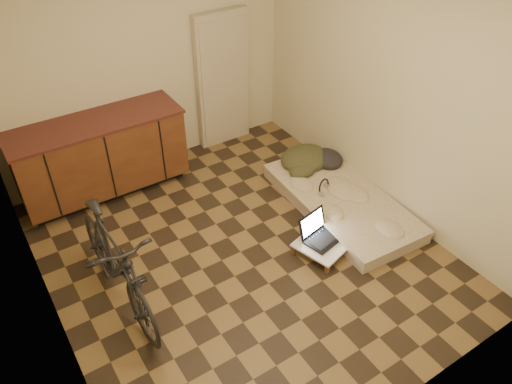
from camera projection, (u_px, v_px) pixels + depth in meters
room_shell at (238, 140)px, 4.19m from camera, size 3.50×4.00×2.60m
cabinets at (101, 156)px, 5.50m from camera, size 1.84×0.62×0.91m
appliance_panel at (222, 80)px, 6.16m from camera, size 0.70×0.10×1.70m
bicycle at (115, 259)px, 4.17m from camera, size 0.53×1.63×1.05m
futon at (341, 201)px, 5.49m from camera, size 1.00×1.92×0.16m
clothing_pile at (311, 153)px, 5.88m from camera, size 0.67×0.57×0.26m
headphones at (324, 187)px, 5.45m from camera, size 0.27×0.26×0.14m
lap_desk at (330, 238)px, 4.99m from camera, size 0.81×0.64×0.12m
laptop at (320, 234)px, 4.94m from camera, size 0.42×0.39×0.25m
mouse at (346, 223)px, 5.11m from camera, size 0.12×0.13×0.04m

